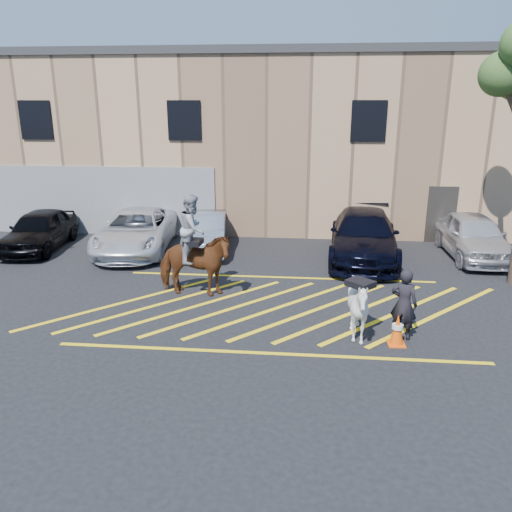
# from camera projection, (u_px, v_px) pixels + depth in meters

# --- Properties ---
(ground) EXTENTS (90.00, 90.00, 0.00)m
(ground) POSITION_uv_depth(u_px,v_px,m) (276.00, 304.00, 13.57)
(ground) COLOR black
(ground) RESTS_ON ground
(car_black_suv) EXTENTS (2.07, 4.40, 1.45)m
(car_black_suv) POSITION_uv_depth(u_px,v_px,m) (40.00, 230.00, 18.56)
(car_black_suv) COLOR black
(car_black_suv) RESTS_ON ground
(car_white_pickup) EXTENTS (2.99, 5.55, 1.48)m
(car_white_pickup) POSITION_uv_depth(u_px,v_px,m) (136.00, 231.00, 18.35)
(car_white_pickup) COLOR silver
(car_white_pickup) RESTS_ON ground
(car_silver_sedan) EXTENTS (2.02, 4.34, 1.38)m
(car_silver_sedan) POSITION_uv_depth(u_px,v_px,m) (206.00, 232.00, 18.43)
(car_silver_sedan) COLOR #90949D
(car_silver_sedan) RESTS_ON ground
(car_blue_suv) EXTENTS (2.76, 5.79, 1.63)m
(car_blue_suv) POSITION_uv_depth(u_px,v_px,m) (364.00, 236.00, 17.40)
(car_blue_suv) COLOR black
(car_blue_suv) RESTS_ON ground
(car_white_suv) EXTENTS (1.86, 4.54, 1.54)m
(car_white_suv) POSITION_uv_depth(u_px,v_px,m) (473.00, 236.00, 17.56)
(car_white_suv) COLOR silver
(car_white_suv) RESTS_ON ground
(handler) EXTENTS (0.73, 0.62, 1.68)m
(handler) POSITION_uv_depth(u_px,v_px,m) (404.00, 304.00, 11.41)
(handler) COLOR black
(handler) RESTS_ON ground
(warehouse) EXTENTS (32.42, 10.20, 7.30)m
(warehouse) POSITION_uv_depth(u_px,v_px,m) (291.00, 138.00, 23.90)
(warehouse) COLOR tan
(warehouse) RESTS_ON ground
(hatching_zone) EXTENTS (12.60, 5.12, 0.01)m
(hatching_zone) POSITION_uv_depth(u_px,v_px,m) (276.00, 308.00, 13.28)
(hatching_zone) COLOR yellow
(hatching_zone) RESTS_ON ground
(mounted_bay) EXTENTS (2.26, 1.16, 2.90)m
(mounted_bay) POSITION_uv_depth(u_px,v_px,m) (194.00, 256.00, 13.87)
(mounted_bay) COLOR #5F2D16
(mounted_bay) RESTS_ON ground
(saddled_white) EXTENTS (1.87, 1.88, 1.55)m
(saddled_white) POSITION_uv_depth(u_px,v_px,m) (359.00, 308.00, 11.34)
(saddled_white) COLOR silver
(saddled_white) RESTS_ON ground
(traffic_cone) EXTENTS (0.40, 0.40, 0.73)m
(traffic_cone) POSITION_uv_depth(u_px,v_px,m) (397.00, 330.00, 11.21)
(traffic_cone) COLOR #FF570A
(traffic_cone) RESTS_ON ground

